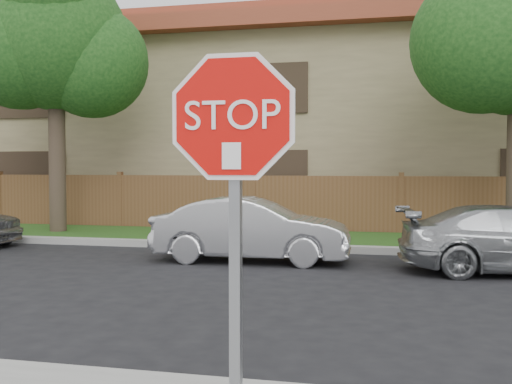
# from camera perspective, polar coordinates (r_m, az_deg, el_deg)

# --- Properties ---
(far_curb) EXTENTS (70.00, 0.30, 0.15)m
(far_curb) POSITION_cam_1_polar(r_m,az_deg,el_deg) (13.05, 13.85, -5.48)
(far_curb) COLOR gray
(far_curb) RESTS_ON ground
(grass_strip) EXTENTS (70.00, 3.00, 0.12)m
(grass_strip) POSITION_cam_1_polar(r_m,az_deg,el_deg) (14.69, 13.72, -4.65)
(grass_strip) COLOR #1E4714
(grass_strip) RESTS_ON ground
(fence) EXTENTS (70.00, 0.12, 1.60)m
(fence) POSITION_cam_1_polar(r_m,az_deg,el_deg) (16.21, 13.65, -1.35)
(fence) COLOR brown
(fence) RESTS_ON ground
(apartment_building) EXTENTS (35.20, 9.20, 7.20)m
(apartment_building) POSITION_cam_1_polar(r_m,az_deg,el_deg) (21.84, 13.49, 6.80)
(apartment_building) COLOR #857752
(apartment_building) RESTS_ON ground
(tree_left) EXTENTS (4.80, 3.90, 7.78)m
(tree_left) POSITION_cam_1_polar(r_m,az_deg,el_deg) (17.11, -18.74, 13.67)
(tree_left) COLOR #382B21
(tree_left) RESTS_ON ground
(stop_sign) EXTENTS (1.01, 0.13, 2.55)m
(stop_sign) POSITION_cam_1_polar(r_m,az_deg,el_deg) (3.40, -2.15, 1.76)
(stop_sign) COLOR gray
(stop_sign) RESTS_ON sidewalk_near
(sedan_left) EXTENTS (3.85, 1.44, 1.25)m
(sedan_left) POSITION_cam_1_polar(r_m,az_deg,el_deg) (11.71, -0.41, -3.60)
(sedan_left) COLOR #B9BABE
(sedan_left) RESTS_ON ground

